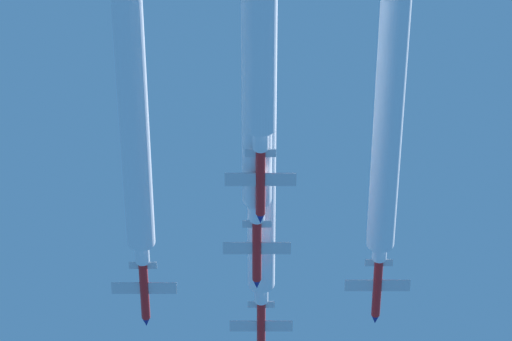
# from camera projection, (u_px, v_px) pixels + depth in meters

# --- Properties ---
(jet_lead) EXTENTS (7.76, 11.31, 2.72)m
(jet_lead) POSITION_uv_depth(u_px,v_px,m) (256.00, 330.00, 215.68)
(jet_lead) COLOR red
(jet_left_wingman) EXTENTS (7.76, 11.31, 2.72)m
(jet_left_wingman) POSITION_uv_depth(u_px,v_px,m) (140.00, 292.00, 207.77)
(jet_left_wingman) COLOR red
(jet_right_wingman) EXTENTS (7.76, 11.31, 2.72)m
(jet_right_wingman) POSITION_uv_depth(u_px,v_px,m) (373.00, 290.00, 207.62)
(jet_right_wingman) COLOR red
(jet_slot) EXTENTS (7.76, 11.31, 2.72)m
(jet_slot) POSITION_uv_depth(u_px,v_px,m) (252.00, 252.00, 199.63)
(jet_slot) COLOR red
(jet_high_trail) EXTENTS (7.76, 11.31, 2.72)m
(jet_high_trail) POSITION_uv_depth(u_px,v_px,m) (256.00, 184.00, 189.68)
(jet_high_trail) COLOR red
(smoke_trail_lead) EXTENTS (3.25, 76.73, 3.25)m
(smoke_trail_lead) POSITION_uv_depth(u_px,v_px,m) (258.00, 51.00, 186.62)
(smoke_trail_lead) COLOR white
(smoke_trail_right_wingman) EXTENTS (3.25, 64.20, 3.25)m
(smoke_trail_right_wingman) POSITION_uv_depth(u_px,v_px,m) (390.00, 40.00, 182.74)
(smoke_trail_right_wingman) COLOR white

